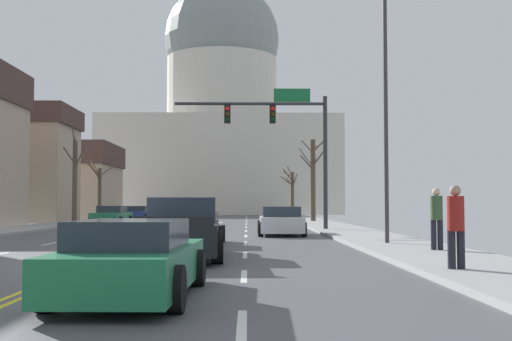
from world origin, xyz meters
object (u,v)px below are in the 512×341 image
at_px(pickup_truck_near_02, 182,231).
at_px(sedan_oncoming_01, 138,214).
at_px(street_lamp_right, 377,87).
at_px(pedestrian_01, 456,222).
at_px(pedestrian_00, 437,215).
at_px(signal_gantry, 284,129).
at_px(sedan_near_03, 132,261).
at_px(sedan_near_01, 195,229).
at_px(sedan_near_00, 281,222).
at_px(sedan_oncoming_00, 112,216).

distance_m(pickup_truck_near_02, sedan_oncoming_01, 36.52).
xyz_separation_m(street_lamp_right, pedestrian_01, (-0.16, -8.43, -4.28)).
relative_size(sedan_oncoming_01, pedestrian_00, 2.61).
bearing_deg(pedestrian_01, signal_gantry, 96.49).
distance_m(street_lamp_right, pedestrian_00, 5.41).
height_order(pickup_truck_near_02, pedestrian_00, pedestrian_00).
bearing_deg(pedestrian_01, sedan_near_03, -153.79).
bearing_deg(sedan_near_01, sedan_near_00, 62.80).
bearing_deg(pickup_truck_near_02, sedan_near_03, -90.03).
bearing_deg(sedan_oncoming_00, signal_gantry, -38.61).
relative_size(signal_gantry, sedan_oncoming_00, 1.67).
bearing_deg(signal_gantry, sedan_near_03, -98.97).
xyz_separation_m(sedan_oncoming_01, pedestrian_01, (13.19, -40.16, 0.49)).
distance_m(sedan_near_00, pickup_truck_near_02, 12.39).
distance_m(pickup_truck_near_02, sedan_near_03, 7.29).
height_order(signal_gantry, pickup_truck_near_02, signal_gantry).
bearing_deg(pickup_truck_near_02, sedan_near_00, 74.64).
xyz_separation_m(sedan_near_01, sedan_oncoming_00, (-6.90, 18.90, 0.05)).
distance_m(street_lamp_right, pickup_truck_near_02, 8.67).
bearing_deg(street_lamp_right, sedan_oncoming_00, 122.90).
height_order(street_lamp_right, sedan_oncoming_01, street_lamp_right).
height_order(sedan_near_01, sedan_oncoming_00, sedan_oncoming_00).
height_order(sedan_near_00, pickup_truck_near_02, pickup_truck_near_02).
distance_m(pedestrian_00, pedestrian_01, 5.35).
xyz_separation_m(signal_gantry, sedan_oncoming_00, (-10.63, 8.49, -4.70)).
xyz_separation_m(pickup_truck_near_02, pedestrian_00, (7.10, 0.86, 0.39)).
bearing_deg(sedan_oncoming_00, sedan_near_03, -77.53).
xyz_separation_m(pickup_truck_near_02, sedan_oncoming_00, (-6.99, 24.30, -0.11)).
xyz_separation_m(signal_gantry, sedan_oncoming_01, (-10.90, 19.99, -4.72)).
relative_size(signal_gantry, sedan_oncoming_01, 1.74).
bearing_deg(street_lamp_right, sedan_oncoming_01, 112.83).
height_order(sedan_oncoming_00, pedestrian_00, pedestrian_00).
xyz_separation_m(sedan_near_00, pedestrian_00, (3.81, -11.09, 0.49)).
xyz_separation_m(sedan_near_03, sedan_oncoming_00, (-6.98, 31.58, 0.03)).
relative_size(sedan_oncoming_00, sedan_oncoming_01, 1.04).
distance_m(signal_gantry, sedan_near_00, 6.08).
relative_size(sedan_near_01, sedan_oncoming_01, 0.94).
bearing_deg(sedan_near_03, street_lamp_right, 61.75).
bearing_deg(signal_gantry, pedestrian_01, -83.51).
height_order(street_lamp_right, pedestrian_01, street_lamp_right).
relative_size(signal_gantry, pedestrian_01, 4.73).
bearing_deg(sedan_near_00, sedan_oncoming_00, 129.75).
height_order(sedan_near_03, sedan_oncoming_00, sedan_oncoming_00).
relative_size(pickup_truck_near_02, pedestrian_01, 3.34).
height_order(sedan_oncoming_00, pedestrian_01, pedestrian_01).
bearing_deg(pedestrian_01, street_lamp_right, 88.88).
distance_m(street_lamp_right, sedan_near_00, 9.61).
xyz_separation_m(sedan_near_03, pedestrian_00, (7.10, 8.14, 0.54)).
height_order(signal_gantry, sedan_near_01, signal_gantry).
height_order(signal_gantry, sedan_oncoming_01, signal_gantry).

